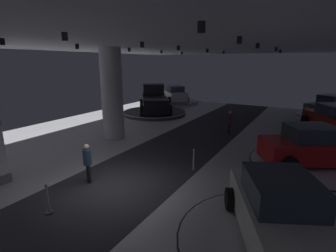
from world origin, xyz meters
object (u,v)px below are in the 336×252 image
(display_platform_deep_left, at_px, (175,102))
(display_platform_near_right, at_px, (277,245))
(pickup_truck_far_left, at_px, (154,100))
(display_platform_far_right, at_px, (330,133))
(display_car_near_right, at_px, (281,214))
(display_platform_mid_right, at_px, (310,166))
(display_car_deep_left, at_px, (175,94))
(display_platform_deep_right, at_px, (328,117))
(visitor_walking_far, at_px, (87,161))
(display_car_far_right, at_px, (333,119))
(display_platform_far_left, at_px, (155,113))
(visitor_walking_near, at_px, (230,121))
(display_car_deep_right, at_px, (330,106))
(display_car_mid_right, at_px, (312,147))
(column_left, at_px, (112,94))

(display_platform_deep_left, relative_size, display_platform_near_right, 1.03)
(display_platform_near_right, height_order, pickup_truck_far_left, pickup_truck_far_left)
(display_platform_far_right, distance_m, display_car_near_right, 12.87)
(display_platform_mid_right, distance_m, display_car_deep_left, 19.06)
(display_platform_deep_right, distance_m, visitor_walking_far, 20.27)
(display_car_far_right, relative_size, display_platform_far_left, 0.80)
(display_platform_deep_right, height_order, display_platform_near_right, display_platform_deep_right)
(display_platform_far_right, bearing_deg, visitor_walking_near, -154.55)
(display_platform_mid_right, distance_m, display_platform_far_left, 14.36)
(display_platform_deep_left, distance_m, visitor_walking_far, 19.88)
(display_car_deep_right, relative_size, display_platform_near_right, 0.87)
(display_platform_deep_left, bearing_deg, display_platform_far_left, -78.74)
(display_car_mid_right, relative_size, display_car_near_right, 0.99)
(column_left, xyz_separation_m, display_platform_deep_right, (12.02, 12.99, -2.59))
(pickup_truck_far_left, bearing_deg, display_platform_deep_right, 21.32)
(display_car_deep_right, height_order, display_platform_far_right, display_car_deep_right)
(column_left, height_order, display_platform_mid_right, column_left)
(display_platform_mid_right, distance_m, display_platform_deep_right, 12.62)
(display_platform_far_right, bearing_deg, display_platform_deep_right, 89.30)
(pickup_truck_far_left, height_order, visitor_walking_near, pickup_truck_far_left)
(column_left, xyz_separation_m, display_platform_near_right, (10.37, -5.69, -2.61))
(display_platform_near_right, bearing_deg, display_platform_deep_right, 84.95)
(display_platform_deep_right, height_order, display_platform_far_right, display_platform_far_right)
(display_platform_far_right, bearing_deg, display_car_near_right, -97.12)
(display_car_deep_left, relative_size, visitor_walking_far, 2.71)
(visitor_walking_far, bearing_deg, display_platform_far_right, 55.23)
(column_left, xyz_separation_m, visitor_walking_far, (3.34, -5.32, -1.84))
(display_platform_deep_right, relative_size, display_platform_near_right, 0.99)
(display_platform_deep_left, xyz_separation_m, display_car_deep_right, (14.90, -0.54, 0.86))
(display_car_mid_right, distance_m, display_car_far_right, 6.74)
(display_platform_mid_right, distance_m, display_car_mid_right, 0.90)
(display_platform_mid_right, bearing_deg, visitor_walking_near, 141.00)
(display_car_far_right, distance_m, display_car_near_right, 12.82)
(pickup_truck_far_left, bearing_deg, display_car_near_right, -47.43)
(column_left, bearing_deg, display_car_deep_left, 101.87)
(display_platform_deep_right, distance_m, display_car_near_right, 18.74)
(display_car_deep_right, xyz_separation_m, display_car_near_right, (-1.68, -18.68, -0.05))
(display_car_deep_left, xyz_separation_m, visitor_walking_far, (6.18, -18.85, -0.21))
(column_left, bearing_deg, display_car_near_right, -28.67)
(display_platform_mid_right, relative_size, visitor_walking_far, 3.26)
(display_car_deep_left, xyz_separation_m, display_platform_near_right, (13.22, -19.22, -0.98))
(display_car_deep_right, height_order, pickup_truck_far_left, pickup_truck_far_left)
(column_left, distance_m, display_platform_far_right, 14.12)
(display_platform_deep_left, height_order, display_car_deep_left, display_car_deep_left)
(display_car_far_right, xyz_separation_m, display_platform_far_left, (-13.59, 0.27, -0.97))
(display_platform_deep_left, bearing_deg, pickup_truck_far_left, -80.01)
(display_car_deep_right, distance_m, display_platform_far_right, 5.99)
(display_car_mid_right, bearing_deg, column_left, -177.92)
(display_car_mid_right, relative_size, pickup_truck_far_left, 0.82)
(display_car_deep_left, relative_size, display_platform_far_left, 0.76)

